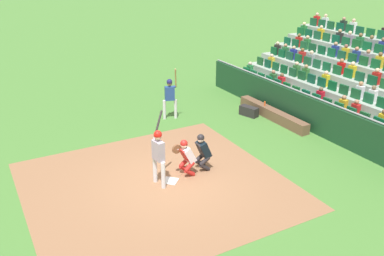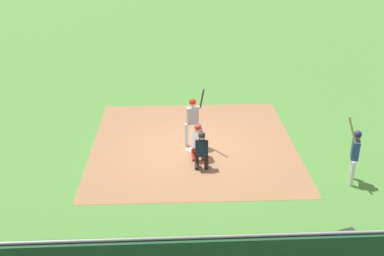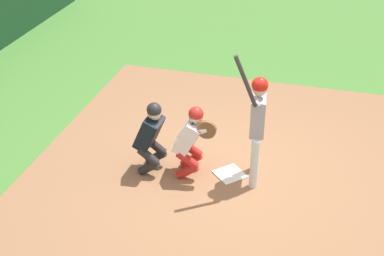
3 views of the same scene
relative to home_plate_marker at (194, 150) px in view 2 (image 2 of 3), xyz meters
The scene contains 9 objects.
ground_plane 0.02m from the home_plate_marker, ahead, with size 160.00×160.00×0.00m, color #467B34.
infield_dirt_patch 0.50m from the home_plate_marker, 90.00° to the left, with size 7.33×7.65×0.01m, color #8F6344.
home_plate_marker is the anchor object (origin of this frame).
batter_at_plate 1.18m from the home_plate_marker, 91.28° to the left, with size 0.71×0.50×2.29m.
catcher_crouching 0.94m from the home_plate_marker, 78.49° to the right, with size 0.48×0.73×1.27m.
home_plate_umpire 1.46m from the home_plate_marker, 81.42° to the right, with size 0.48×0.48×1.29m.
water_bottle_on_bench 6.95m from the home_plate_marker, 62.98° to the right, with size 0.07×0.07×0.21m, color #D75122.
equipment_duffel_bag 6.52m from the home_plate_marker, 58.30° to the right, with size 0.83×0.36×0.42m, color #272425.
on_deck_batter 5.47m from the home_plate_marker, 26.54° to the right, with size 0.59×0.63×2.28m.
Camera 2 is at (-0.80, -14.85, 7.69)m, focal length 43.94 mm.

